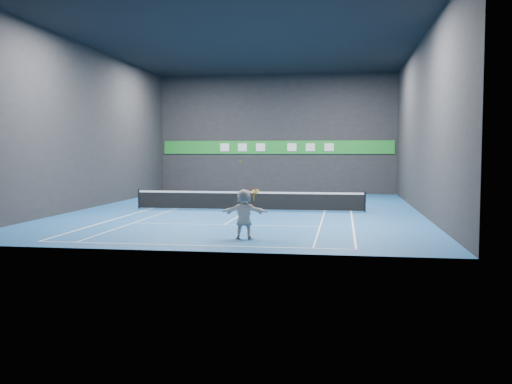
# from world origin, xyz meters

# --- Properties ---
(ground) EXTENTS (26.00, 26.00, 0.00)m
(ground) POSITION_xyz_m (0.00, 0.00, 0.00)
(ground) COLOR #184B88
(ground) RESTS_ON ground
(ceiling) EXTENTS (26.00, 26.00, 0.00)m
(ceiling) POSITION_xyz_m (0.00, 0.00, 9.00)
(ceiling) COLOR black
(ceiling) RESTS_ON ground
(wall_back) EXTENTS (18.00, 0.10, 9.00)m
(wall_back) POSITION_xyz_m (0.00, 13.00, 4.50)
(wall_back) COLOR black
(wall_back) RESTS_ON ground
(wall_front) EXTENTS (18.00, 0.10, 9.00)m
(wall_front) POSITION_xyz_m (0.00, -13.00, 4.50)
(wall_front) COLOR black
(wall_front) RESTS_ON ground
(wall_left) EXTENTS (0.10, 26.00, 9.00)m
(wall_left) POSITION_xyz_m (-9.00, 0.00, 4.50)
(wall_left) COLOR black
(wall_left) RESTS_ON ground
(wall_right) EXTENTS (0.10, 26.00, 9.00)m
(wall_right) POSITION_xyz_m (9.00, 0.00, 4.50)
(wall_right) COLOR black
(wall_right) RESTS_ON ground
(baseline_near) EXTENTS (10.98, 0.08, 0.01)m
(baseline_near) POSITION_xyz_m (0.00, -11.89, 0.00)
(baseline_near) COLOR white
(baseline_near) RESTS_ON ground
(baseline_far) EXTENTS (10.98, 0.08, 0.01)m
(baseline_far) POSITION_xyz_m (0.00, 11.89, 0.00)
(baseline_far) COLOR white
(baseline_far) RESTS_ON ground
(sideline_doubles_left) EXTENTS (0.08, 23.78, 0.01)m
(sideline_doubles_left) POSITION_xyz_m (-5.49, 0.00, 0.00)
(sideline_doubles_left) COLOR white
(sideline_doubles_left) RESTS_ON ground
(sideline_doubles_right) EXTENTS (0.08, 23.78, 0.01)m
(sideline_doubles_right) POSITION_xyz_m (5.49, 0.00, 0.00)
(sideline_doubles_right) COLOR white
(sideline_doubles_right) RESTS_ON ground
(sideline_singles_left) EXTENTS (0.06, 23.78, 0.01)m
(sideline_singles_left) POSITION_xyz_m (-4.11, 0.00, 0.00)
(sideline_singles_left) COLOR white
(sideline_singles_left) RESTS_ON ground
(sideline_singles_right) EXTENTS (0.06, 23.78, 0.01)m
(sideline_singles_right) POSITION_xyz_m (4.11, 0.00, 0.00)
(sideline_singles_right) COLOR white
(sideline_singles_right) RESTS_ON ground
(service_line_near) EXTENTS (8.23, 0.06, 0.01)m
(service_line_near) POSITION_xyz_m (0.00, -6.40, 0.00)
(service_line_near) COLOR white
(service_line_near) RESTS_ON ground
(service_line_far) EXTENTS (8.23, 0.06, 0.01)m
(service_line_far) POSITION_xyz_m (0.00, 6.40, 0.00)
(service_line_far) COLOR white
(service_line_far) RESTS_ON ground
(center_service_line) EXTENTS (0.06, 12.80, 0.01)m
(center_service_line) POSITION_xyz_m (0.00, 0.00, 0.00)
(center_service_line) COLOR white
(center_service_line) RESTS_ON ground
(player) EXTENTS (1.68, 0.56, 1.80)m
(player) POSITION_xyz_m (1.53, -10.15, 0.90)
(player) COLOR silver
(player) RESTS_ON ground
(tennis_ball) EXTENTS (0.06, 0.06, 0.06)m
(tennis_ball) POSITION_xyz_m (1.35, -9.93, 2.79)
(tennis_ball) COLOR #D3F528
(tennis_ball) RESTS_ON player
(tennis_net) EXTENTS (12.50, 0.10, 1.07)m
(tennis_net) POSITION_xyz_m (0.00, 0.00, 0.54)
(tennis_net) COLOR black
(tennis_net) RESTS_ON ground
(sponsor_banner) EXTENTS (17.64, 0.11, 1.00)m
(sponsor_banner) POSITION_xyz_m (0.00, 12.93, 3.50)
(sponsor_banner) COLOR #1D852A
(sponsor_banner) RESTS_ON wall_back
(tennis_racket) EXTENTS (0.49, 0.36, 0.50)m
(tennis_racket) POSITION_xyz_m (1.85, -10.11, 1.70)
(tennis_racket) COLOR #AD1512
(tennis_racket) RESTS_ON player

